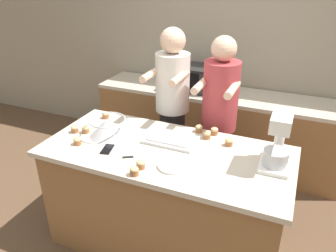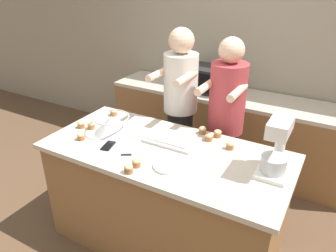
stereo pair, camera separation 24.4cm
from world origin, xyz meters
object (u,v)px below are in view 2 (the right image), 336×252
cupcake_1 (113,112)px  cupcake_3 (230,145)px  microwave_oven (207,79)px  cupcake_6 (136,162)px  cupcake_0 (129,169)px  cupcake_5 (91,125)px  stand_mixer (277,150)px  knife (134,155)px  cupcake_2 (218,133)px  cupcake_8 (81,136)px  mixing_bowl (112,124)px  person_left (180,113)px  cupcake_7 (202,130)px  cupcake_4 (209,137)px  person_right (225,126)px  cell_phone (108,146)px  baking_tray (172,139)px  cupcake_9 (81,124)px  small_plate (168,166)px

cupcake_1 → cupcake_3: size_ratio=1.00×
microwave_oven → cupcake_6: (0.23, -1.77, -0.07)m
microwave_oven → cupcake_0: microwave_oven is taller
cupcake_5 → stand_mixer: bearing=3.8°
knife → cupcake_2: cupcake_2 is taller
cupcake_8 → mixing_bowl: bearing=58.4°
person_left → cupcake_5: bearing=-126.0°
stand_mixer → mixing_bowl: bearing=-177.0°
cupcake_7 → cupcake_4: bearing=-42.7°
person_right → cell_phone: person_right is taller
baking_tray → microwave_oven: bearing=101.6°
cupcake_1 → cupcake_8: same height
knife → cupcake_4: bearing=50.3°
knife → cupcake_4: cupcake_4 is taller
cupcake_2 → cupcake_8: 1.10m
cell_phone → cupcake_3: cupcake_3 is taller
cupcake_6 → cupcake_9: size_ratio=1.00×
cupcake_9 → cupcake_7: bearing=23.4°
cupcake_2 → cupcake_4: 0.10m
knife → cupcake_6: 0.16m
small_plate → knife: bearing=176.8°
cupcake_0 → cupcake_2: bearing=66.9°
person_right → cupcake_6: 1.02m
cupcake_5 → cupcake_7: 0.95m
cupcake_2 → cupcake_7: size_ratio=1.00×
mixing_bowl → cupcake_2: size_ratio=4.77×
cupcake_1 → cupcake_6: bearing=-42.0°
cupcake_7 → stand_mixer: bearing=-23.7°
cupcake_0 → cupcake_2: same height
mixing_bowl → knife: 0.43m
cupcake_2 → cupcake_4: bearing=-111.2°
cupcake_1 → microwave_oven: bearing=69.1°
cupcake_8 → cupcake_9: 0.22m
person_left → cupcake_1: bearing=-143.6°
cell_phone → cupcake_3: bearing=27.0°
mixing_bowl → cupcake_5: mixing_bowl is taller
cupcake_4 → cell_phone: bearing=-143.9°
cupcake_1 → cupcake_5: same height
microwave_oven → knife: bearing=-85.6°
stand_mixer → cupcake_6: stand_mixer is taller
cell_phone → cupcake_0: bearing=-31.6°
stand_mixer → mixing_bowl: stand_mixer is taller
cupcake_5 → cupcake_9: 0.09m
microwave_oven → cupcake_7: size_ratio=7.84×
baking_tray → cupcake_1: 0.73m
cupcake_8 → person_left: bearing=63.5°
mixing_bowl → baking_tray: bearing=12.6°
baking_tray → knife: bearing=-114.0°
mixing_bowl → small_plate: 0.71m
baking_tray → cupcake_5: cupcake_5 is taller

